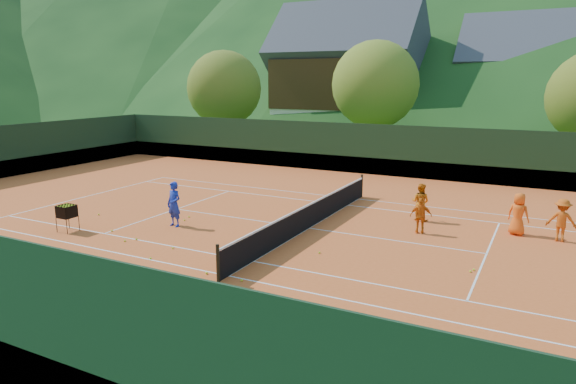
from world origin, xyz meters
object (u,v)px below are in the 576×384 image
at_px(chalet_left, 348,79).
at_px(chalet_mid, 534,86).
at_px(student_c, 518,214).
at_px(student_b, 421,216).
at_px(ball_hopper, 67,212).
at_px(tennis_net, 309,215).
at_px(coach, 174,204).
at_px(student_a, 420,202).
at_px(student_d, 562,220).

distance_m(chalet_left, chalet_mid, 16.51).
xyz_separation_m(student_c, chalet_mid, (-1.10, 31.25, 4.19)).
distance_m(student_c, chalet_mid, 31.55).
distance_m(student_b, ball_hopper, 13.10).
bearing_deg(ball_hopper, chalet_left, 93.61).
bearing_deg(chalet_mid, ball_hopper, -109.75).
bearing_deg(chalet_mid, tennis_net, -100.01).
relative_size(student_c, ball_hopper, 1.56).
xyz_separation_m(tennis_net, chalet_mid, (6.00, 34.00, 4.47)).
xyz_separation_m(coach, ball_hopper, (-3.09, -2.39, -0.13)).
height_order(chalet_left, chalet_mid, chalet_left).
bearing_deg(chalet_mid, chalet_left, -165.96).
height_order(tennis_net, ball_hopper, tennis_net).
bearing_deg(student_c, student_a, 11.50).
bearing_deg(chalet_left, coach, -80.68).
height_order(student_a, student_b, student_a).
bearing_deg(student_d, coach, 23.91).
bearing_deg(ball_hopper, student_b, 26.23).
height_order(coach, student_c, coach).
bearing_deg(student_c, chalet_mid, -71.46).
relative_size(tennis_net, ball_hopper, 12.07).
distance_m(student_d, chalet_mid, 31.77).
xyz_separation_m(coach, student_d, (13.24, 4.73, -0.11)).
bearing_deg(coach, chalet_mid, 81.41).
relative_size(coach, chalet_mid, 0.14).
bearing_deg(student_b, chalet_left, -81.74).
relative_size(student_b, student_d, 0.88).
bearing_deg(student_b, student_c, -172.90).
distance_m(coach, student_b, 9.30).
height_order(student_c, student_d, student_c).
xyz_separation_m(student_c, tennis_net, (-7.10, -2.75, -0.28)).
xyz_separation_m(student_b, student_d, (4.58, 1.33, 0.09)).
distance_m(student_b, student_d, 4.77).
xyz_separation_m(student_a, student_d, (5.02, -0.45, 0.00)).
bearing_deg(chalet_left, student_b, -64.13).
height_order(student_d, tennis_net, student_d).
bearing_deg(tennis_net, chalet_mid, 79.99).
bearing_deg(student_a, chalet_mid, -86.63).
xyz_separation_m(ball_hopper, chalet_left, (-2.18, 34.51, 4.88)).
bearing_deg(tennis_net, chalet_left, 108.43).
xyz_separation_m(coach, tennis_net, (4.73, 2.12, -0.37)).
relative_size(student_b, ball_hopper, 1.34).
relative_size(student_c, tennis_net, 0.13).
relative_size(student_a, student_d, 1.00).
distance_m(student_d, chalet_left, 33.41).
height_order(student_c, chalet_mid, chalet_mid).
distance_m(student_b, chalet_mid, 33.06).
relative_size(coach, student_c, 1.12).
height_order(student_d, chalet_mid, chalet_mid).
bearing_deg(student_d, student_c, -1.14).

